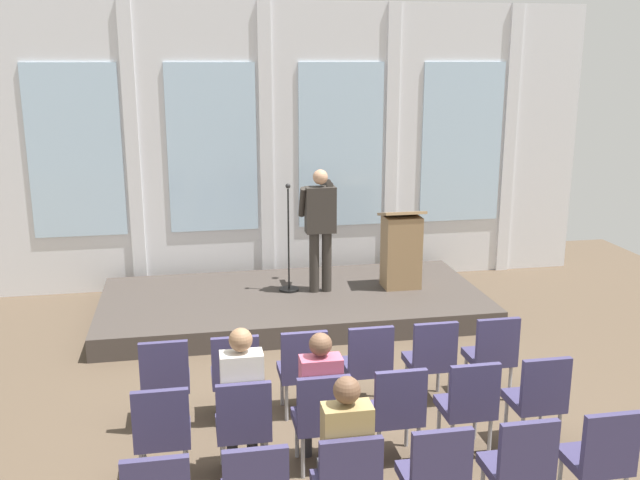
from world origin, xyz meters
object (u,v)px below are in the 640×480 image
Objects in this scene: chair_r1_c1 at (243,422)px; lectern at (401,250)px; chair_r0_c2 at (303,366)px; chair_r2_c4 at (520,463)px; chair_r0_c5 at (492,351)px; chair_r0_c3 at (368,361)px; chair_r2_c3 at (436,472)px; chair_r1_c0 at (162,429)px; chair_r0_c1 at (235,371)px; chair_r0_c4 at (431,356)px; chair_r2_c5 at (601,454)px; mic_stand at (289,268)px; chair_r1_c5 at (538,395)px; speaker at (320,221)px; audience_r1_c2 at (320,392)px; chair_r1_c3 at (397,408)px; chair_r1_c4 at (469,401)px; chair_r0_c0 at (165,377)px; chair_r1_c2 at (321,415)px; audience_r1_c1 at (242,394)px; audience_r2_c2 at (345,450)px.

lectern is at bearing 57.17° from chair_r1_c1.
chair_r2_c4 is (1.35, -2.05, 0.00)m from chair_r0_c2.
chair_r1_c1 is at bearing -159.21° from chair_r0_c5.
chair_r0_c3 is 2.05m from chair_r2_c3.
chair_r1_c0 is at bearing 153.15° from chair_r2_c3.
chair_r0_c1 is 1.03m from chair_r1_c1.
chair_r2_c5 is (0.68, -2.05, 0.00)m from chair_r0_c4.
chair_r0_c1 is (-0.98, -3.14, -0.09)m from mic_stand.
chair_r1_c5 is at bearing 56.64° from chair_r2_c4.
speaker is at bearing 62.75° from chair_r1_c0.
chair_r1_c0 is 1.36m from audience_r1_c2.
chair_r0_c4 is (1.35, 0.00, 0.00)m from chair_r0_c2.
chair_r0_c2 and chair_r2_c4 have the same top height.
mic_stand is at bearing 112.44° from chair_r1_c5.
chair_r0_c5 is 3.53m from chair_r1_c0.
chair_r0_c3 is 1.00× the size of chair_r1_c3.
chair_r1_c1 is 1.00× the size of chair_r1_c5.
chair_r0_c2 is at bearing -122.65° from lectern.
mic_stand reaches higher than chair_r1_c4.
chair_r1_c0 is (-1.66, -4.16, -0.09)m from mic_stand.
chair_r1_c4 is (1.35, -0.08, -0.17)m from audience_r1_c2.
chair_r1_c4 is 0.68m from chair_r1_c5.
chair_r1_c1 is (0.68, -1.03, 0.00)m from chair_r0_c0.
lectern is at bearing 91.09° from chair_r2_c5.
chair_r2_c4 is (1.04, -5.19, -0.09)m from mic_stand.
chair_r1_c0 is 2.03m from chair_r1_c3.
chair_r2_c4 is at bearing -108.22° from chair_r0_c5.
chair_r0_c0 is at bearing -117.84° from mic_stand.
chair_r1_c4 is at bearing 0.00° from chair_r1_c2.
chair_r2_c3 is (-0.68, -1.03, 0.00)m from chair_r1_c4.
chair_r0_c2 is (1.35, 0.00, 0.00)m from chair_r0_c0.
audience_r1_c1 is at bearing 178.32° from chair_r1_c5.
chair_r1_c2 is (0.00, -1.03, 0.00)m from chair_r0_c2.
speaker is 1.87× the size of chair_r0_c5.
chair_r0_c4 is at bearing 0.00° from chair_r0_c2.
chair_r0_c5 is (2.70, 0.00, 0.00)m from chair_r0_c1.
chair_r0_c4 is 2.89m from chair_r1_c0.
lectern is at bearing 76.09° from chair_r2_c3.
chair_r1_c5 is at bearing -26.85° from chair_r0_c2.
chair_r1_c4 is 1.03m from chair_r2_c4.
chair_r1_c0 and chair_r2_c3 have the same top height.
chair_r2_c5 is at bearing -90.00° from chair_r1_c5.
audience_r2_c2 is (-1.35, -0.95, 0.21)m from chair_r1_c4.
mic_stand is 1.14× the size of audience_r1_c1.
chair_r0_c0 is (-3.28, -3.01, -0.31)m from lectern.
mic_stand is 1.65× the size of chair_r0_c3.
chair_r0_c0 is at bearing 180.00° from chair_r0_c2.
lectern reaches higher than chair_r0_c4.
chair_r0_c0 is 2.70m from chair_r0_c4.
speaker is 1.87× the size of chair_r2_c5.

